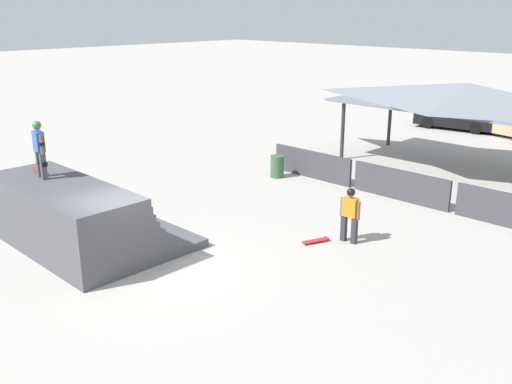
% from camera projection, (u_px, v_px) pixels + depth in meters
% --- Properties ---
extents(ground_plane, '(160.00, 160.00, 0.00)m').
position_uv_depth(ground_plane, '(141.00, 268.00, 14.44)').
color(ground_plane, '#ADA8A0').
extents(quarter_pipe_ramp, '(5.25, 3.82, 1.82)m').
position_uv_depth(quarter_pipe_ramp, '(76.00, 218.00, 15.53)').
color(quarter_pipe_ramp, '#4C4C51').
rests_on(quarter_pipe_ramp, ground).
extents(skater_on_deck, '(0.68, 0.26, 1.59)m').
position_uv_depth(skater_on_deck, '(39.00, 146.00, 15.39)').
color(skater_on_deck, '#4C4C51').
rests_on(skater_on_deck, quarter_pipe_ramp).
extents(skateboard_on_deck, '(0.81, 0.34, 0.09)m').
position_uv_depth(skateboard_on_deck, '(39.00, 170.00, 16.17)').
color(skateboard_on_deck, silver).
rests_on(skateboard_on_deck, quarter_pipe_ramp).
extents(bystander_walking, '(0.62, 0.25, 1.58)m').
position_uv_depth(bystander_walking, '(350.00, 211.00, 15.76)').
color(bystander_walking, '#2D2D33').
rests_on(bystander_walking, ground).
extents(skateboard_on_ground, '(0.48, 0.82, 0.09)m').
position_uv_depth(skateboard_on_ground, '(316.00, 240.00, 15.98)').
color(skateboard_on_ground, red).
rests_on(skateboard_on_ground, ground).
extents(barrier_fence, '(11.36, 0.12, 1.05)m').
position_uv_depth(barrier_fence, '(400.00, 185.00, 19.42)').
color(barrier_fence, '#3D3D42').
rests_on(barrier_fence, ground).
extents(pavilion_shelter, '(10.57, 4.42, 3.52)m').
position_uv_depth(pavilion_shelter, '(467.00, 96.00, 22.24)').
color(pavilion_shelter, '#2D2D33').
rests_on(pavilion_shelter, ground).
extents(trash_bin, '(0.52, 0.52, 0.85)m').
position_uv_depth(trash_bin, '(277.00, 166.00, 22.09)').
color(trash_bin, '#385B3D').
rests_on(trash_bin, ground).
extents(parked_car_black, '(4.40, 2.21, 1.27)m').
position_uv_depth(parked_car_black, '(456.00, 118.00, 30.97)').
color(parked_car_black, black).
rests_on(parked_car_black, ground).
extents(parked_car_tan, '(4.75, 2.61, 1.27)m').
position_uv_depth(parked_car_tan, '(510.00, 124.00, 29.28)').
color(parked_car_tan, tan).
rests_on(parked_car_tan, ground).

